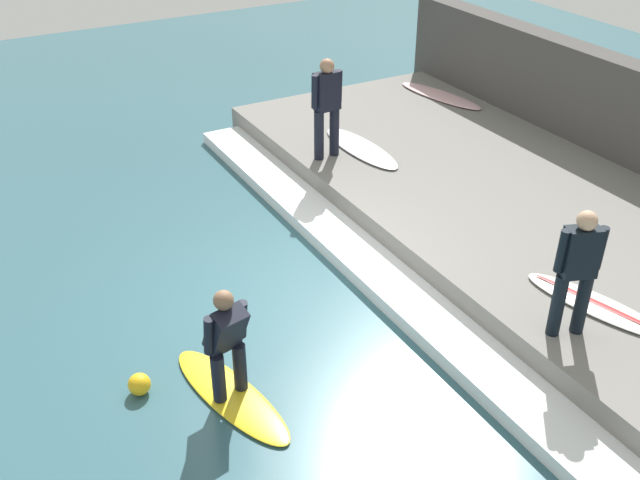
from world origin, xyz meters
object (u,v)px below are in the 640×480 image
object	(u,v)px
surfer_waiting_near	(327,103)
surfboard_waiting_near	(361,148)
surfboard_riding	(231,395)
surfer_waiting_far	(577,267)
surfboard_spare	(440,95)
marker_buoy	(139,384)
surfer_riding	(227,339)
surfboard_waiting_far	(596,305)

from	to	relation	value
surfer_waiting_near	surfboard_waiting_near	xyz separation A→B (m)	(0.64, -0.04, -0.88)
surfer_waiting_near	surfboard_riding	bearing A→B (deg)	-130.65
surfer_waiting_far	surfboard_spare	distance (m)	7.48
surfer_waiting_near	surfboard_spare	bearing A→B (deg)	22.09
surfer_waiting_near	marker_buoy	xyz separation A→B (m)	(-4.27, -3.48, -1.25)
surfboard_riding	surfer_riding	size ratio (longest dim) A/B	1.50
surfboard_riding	surfboard_waiting_far	distance (m)	4.29
surfer_waiting_far	surfboard_waiting_far	bearing A→B (deg)	14.01
surfboard_riding	surfer_waiting_near	distance (m)	5.46
surfer_riding	surfer_waiting_far	bearing A→B (deg)	-20.64
surfer_waiting_near	surfboard_waiting_far	distance (m)	5.26
surfer_waiting_far	surfboard_waiting_far	world-z (taller)	surfer_waiting_far
surfboard_waiting_far	surfboard_spare	xyz separation A→B (m)	(2.65, 6.49, -0.00)
surfboard_riding	surfboard_waiting_near	world-z (taller)	surfboard_waiting_near
surfer_waiting_far	marker_buoy	distance (m)	4.80
surfboard_spare	surfer_riding	bearing A→B (deg)	-141.60
surfboard_waiting_near	surfboard_waiting_far	world-z (taller)	surfboard_waiting_far
surfer_riding	marker_buoy	xyz separation A→B (m)	(-0.83, 0.54, -0.67)
surfboard_riding	surfer_waiting_near	world-z (taller)	surfer_waiting_near
surfboard_riding	surfer_riding	world-z (taller)	surfer_riding
surfboard_waiting_near	surfer_waiting_far	xyz separation A→B (m)	(-0.64, -5.27, 0.82)
surfer_riding	surfer_waiting_near	distance (m)	5.32
surfboard_waiting_far	marker_buoy	xyz separation A→B (m)	(-4.94, 1.67, -0.37)
marker_buoy	surfer_waiting_near	bearing A→B (deg)	39.12
marker_buoy	surfboard_riding	bearing A→B (deg)	-32.95
marker_buoy	surfboard_waiting_near	bearing A→B (deg)	34.99
surfer_riding	surfboard_spare	bearing A→B (deg)	38.40
surfboard_riding	surfer_waiting_far	size ratio (longest dim) A/B	1.31
surfboard_waiting_near	surfer_riding	bearing A→B (deg)	-135.77
surfer_riding	marker_buoy	size ratio (longest dim) A/B	5.35
surfer_waiting_near	surfboard_spare	distance (m)	3.69
surfboard_riding	surfer_waiting_near	size ratio (longest dim) A/B	1.21
surfboard_riding	surfer_riding	xyz separation A→B (m)	(0.00, 0.00, 0.76)
surfer_riding	surfboard_waiting_near	xyz separation A→B (m)	(4.08, 3.98, -0.30)
surfer_riding	surfboard_waiting_near	size ratio (longest dim) A/B	0.67
surfer_riding	surfer_waiting_far	distance (m)	3.72
surfer_waiting_near	surfboard_spare	world-z (taller)	surfer_waiting_near
surfer_waiting_near	surfboard_waiting_near	bearing A→B (deg)	-3.29
surfer_waiting_near	surfboard_waiting_near	distance (m)	1.09
surfboard_waiting_far	surfboard_spare	size ratio (longest dim) A/B	0.90
surfer_riding	surfboard_spare	size ratio (longest dim) A/B	0.64
surfer_riding	surfboard_waiting_far	distance (m)	4.27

